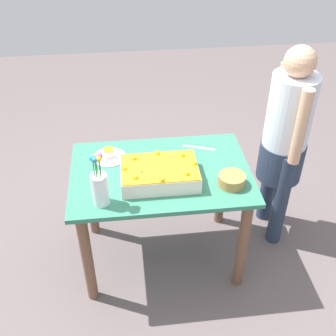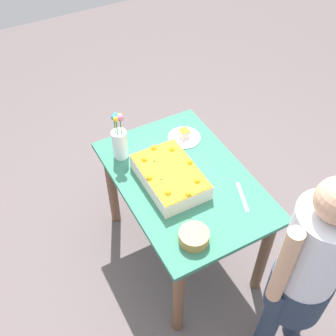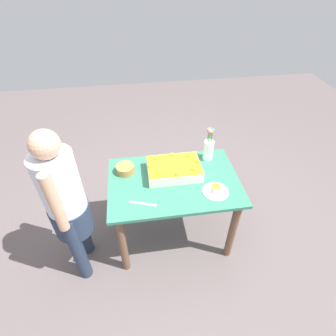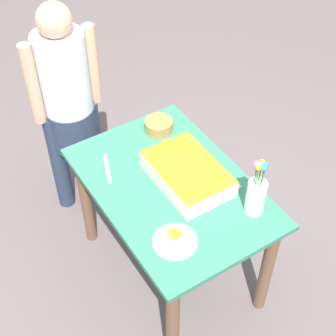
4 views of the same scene
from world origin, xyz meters
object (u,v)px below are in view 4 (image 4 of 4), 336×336
at_px(person_standing, 68,100).
at_px(flower_vase, 256,194).
at_px(sheet_cake, 187,173).
at_px(serving_plate_with_slice, 175,240).
at_px(cake_knife, 107,169).
at_px(fruit_bowl, 159,125).

bearing_deg(person_standing, flower_vase, 19.74).
relative_size(sheet_cake, serving_plate_with_slice, 2.14).
height_order(cake_knife, flower_vase, flower_vase).
relative_size(sheet_cake, flower_vase, 1.38).
relative_size(serving_plate_with_slice, person_standing, 0.15).
bearing_deg(sheet_cake, cake_knife, -133.62).
bearing_deg(flower_vase, sheet_cake, -154.75).
xyz_separation_m(cake_knife, fruit_bowl, (-0.13, 0.41, 0.03)).
xyz_separation_m(sheet_cake, cake_knife, (-0.30, -0.32, -0.05)).
relative_size(flower_vase, fruit_bowl, 2.07).
bearing_deg(sheet_cake, flower_vase, 25.25).
height_order(sheet_cake, serving_plate_with_slice, sheet_cake).
bearing_deg(person_standing, fruit_bowl, 38.87).
distance_m(serving_plate_with_slice, fruit_bowl, 0.82).
xyz_separation_m(cake_knife, person_standing, (-0.58, 0.04, 0.07)).
xyz_separation_m(serving_plate_with_slice, flower_vase, (0.05, 0.44, 0.11)).
xyz_separation_m(flower_vase, fruit_bowl, (-0.78, -0.08, -0.09)).
distance_m(sheet_cake, person_standing, 0.93).
bearing_deg(serving_plate_with_slice, sheet_cake, 137.96).
distance_m(serving_plate_with_slice, cake_knife, 0.61).
bearing_deg(fruit_bowl, serving_plate_with_slice, -26.39).
bearing_deg(person_standing, cake_knife, -4.09).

